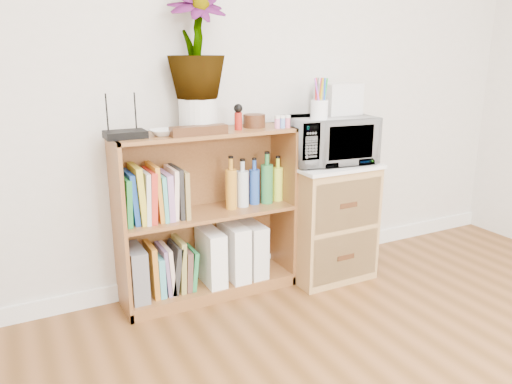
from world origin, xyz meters
TOP-DOWN VIEW (x-y plane):
  - skirting_board at (0.00, 2.24)m, footprint 4.00×0.02m
  - bookshelf at (-0.35, 2.10)m, footprint 1.00×0.30m
  - wicker_unit at (0.40, 2.02)m, footprint 0.50×0.45m
  - microwave at (0.40, 2.02)m, footprint 0.53×0.39m
  - pen_cup at (0.27, 1.94)m, footprint 0.10×0.10m
  - small_appliance at (0.51, 2.09)m, footprint 0.23×0.19m
  - router at (-0.78, 2.08)m, footprint 0.20×0.14m
  - white_bowl at (-0.59, 2.07)m, footprint 0.13×0.13m
  - plant_pot at (-0.38, 2.12)m, footprint 0.20×0.20m
  - potted_plant at (-0.38, 2.12)m, footprint 0.30×0.30m
  - trinket_box at (-0.42, 2.00)m, footprint 0.30×0.07m
  - kokeshi_doll at (-0.17, 2.06)m, footprint 0.04×0.04m
  - wooden_bowl at (-0.05, 2.11)m, footprint 0.12×0.12m
  - paint_jars at (0.08, 2.01)m, footprint 0.12×0.04m
  - file_box at (-0.77, 2.10)m, footprint 0.09×0.23m
  - magazine_holder_left at (-0.34, 2.09)m, footprint 0.10×0.25m
  - magazine_holder_mid at (-0.20, 2.09)m, footprint 0.10×0.26m
  - magazine_holder_right at (-0.08, 2.09)m, footprint 0.10×0.25m
  - cookbooks at (-0.65, 2.10)m, footprint 0.33×0.20m
  - liquor_bottles at (-0.02, 2.10)m, footprint 0.45×0.07m
  - lower_books at (-0.58, 2.10)m, footprint 0.26×0.19m

SIDE VIEW (x-z plane):
  - skirting_board at x=0.00m, z-range 0.00..0.10m
  - lower_books at x=-0.58m, z-range 0.05..0.35m
  - file_box at x=-0.77m, z-range 0.07..0.36m
  - magazine_holder_left at x=-0.34m, z-range 0.07..0.39m
  - magazine_holder_right at x=-0.08m, z-range 0.07..0.39m
  - magazine_holder_mid at x=-0.20m, z-range 0.07..0.40m
  - wicker_unit at x=0.40m, z-range 0.00..0.70m
  - bookshelf at x=-0.35m, z-range 0.00..0.95m
  - cookbooks at x=-0.65m, z-range 0.48..0.79m
  - liquor_bottles at x=-0.02m, z-range 0.49..0.80m
  - microwave at x=0.40m, z-range 0.72..1.00m
  - white_bowl at x=-0.59m, z-range 0.95..0.98m
  - router at x=-0.78m, z-range 0.95..0.99m
  - trinket_box at x=-0.42m, z-range 0.95..1.00m
  - paint_jars at x=0.08m, z-range 0.95..1.01m
  - wooden_bowl at x=-0.05m, z-range 0.95..1.02m
  - kokeshi_doll at x=-0.17m, z-range 0.95..1.04m
  - plant_pot at x=-0.38m, z-range 0.95..1.12m
  - pen_cup at x=0.27m, z-range 1.00..1.10m
  - small_appliance at x=0.51m, z-range 1.00..1.18m
  - potted_plant at x=-0.38m, z-range 1.12..1.67m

